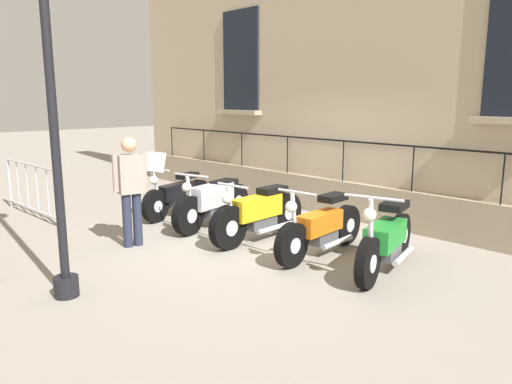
{
  "coord_description": "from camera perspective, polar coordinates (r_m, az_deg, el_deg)",
  "views": [
    {
      "loc": [
        5.23,
        5.46,
        2.26
      ],
      "look_at": [
        0.06,
        0.0,
        0.8
      ],
      "focal_mm": 34.0,
      "sensor_mm": 36.0,
      "label": 1
    }
  ],
  "objects": [
    {
      "name": "motorcycle_silver",
      "position": [
        8.64,
        -5.09,
        -1.24
      ],
      "size": [
        2.01,
        0.81,
        1.02
      ],
      "color": "black",
      "rests_on": "ground_plane"
    },
    {
      "name": "motorcycle_yellow",
      "position": [
        7.79,
        0.32,
        -2.64
      ],
      "size": [
        2.05,
        0.63,
        0.99
      ],
      "color": "black",
      "rests_on": "ground_plane"
    },
    {
      "name": "crowd_barrier",
      "position": [
        10.2,
        -24.84,
        0.41
      ],
      "size": [
        0.13,
        2.46,
        1.05
      ],
      "color": "#B7B7BF",
      "rests_on": "ground_plane"
    },
    {
      "name": "pedestrian_standing",
      "position": [
        7.6,
        -14.54,
        0.73
      ],
      "size": [
        0.52,
        0.28,
        1.68
      ],
      "color": "#23283D",
      "rests_on": "ground_plane"
    },
    {
      "name": "lamppost",
      "position": [
        5.78,
        -23.59,
        18.64
      ],
      "size": [
        0.36,
        0.36,
        5.18
      ],
      "color": "black",
      "rests_on": "ground_plane"
    },
    {
      "name": "motorcycle_black",
      "position": [
        9.53,
        -9.22,
        -0.38
      ],
      "size": [
        1.87,
        0.72,
        1.3
      ],
      "color": "black",
      "rests_on": "ground_plane"
    },
    {
      "name": "ground_plane",
      "position": [
        7.89,
        0.34,
        -5.65
      ],
      "size": [
        60.0,
        60.0,
        0.0
      ],
      "primitive_type": "plane",
      "color": "gray"
    },
    {
      "name": "motorcycle_orange",
      "position": [
        7.12,
        7.66,
        -4.25
      ],
      "size": [
        2.05,
        0.62,
        1.04
      ],
      "color": "black",
      "rests_on": "ground_plane"
    },
    {
      "name": "motorcycle_green",
      "position": [
        6.63,
        15.07,
        -5.53
      ],
      "size": [
        2.02,
        0.83,
        1.12
      ],
      "color": "black",
      "rests_on": "ground_plane"
    }
  ]
}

